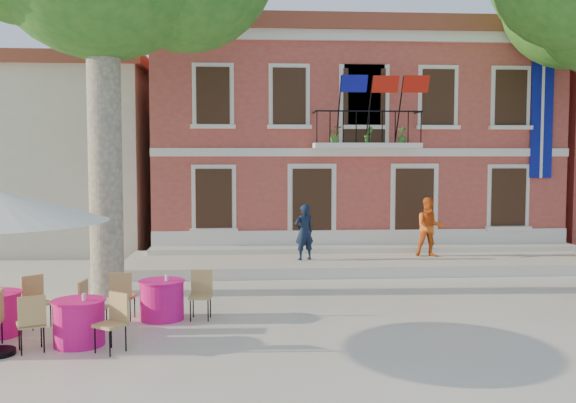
# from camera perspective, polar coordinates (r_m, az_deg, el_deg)

# --- Properties ---
(ground) EXTENTS (90.00, 90.00, 0.00)m
(ground) POSITION_cam_1_polar(r_m,az_deg,el_deg) (14.04, 3.11, -9.03)
(ground) COLOR beige
(ground) RESTS_ON ground
(main_building) EXTENTS (13.50, 9.59, 7.50)m
(main_building) POSITION_cam_1_polar(r_m,az_deg,el_deg) (23.86, 4.96, 5.47)
(main_building) COLOR #BC5443
(main_building) RESTS_ON ground
(neighbor_west) EXTENTS (9.40, 9.40, 6.40)m
(neighbor_west) POSITION_cam_1_polar(r_m,az_deg,el_deg) (25.78, -21.65, 3.84)
(neighbor_west) COLOR beige
(neighbor_west) RESTS_ON ground
(terrace) EXTENTS (14.00, 3.40, 0.30)m
(terrace) POSITION_cam_1_polar(r_m,az_deg,el_deg) (18.59, 7.58, -5.36)
(terrace) COLOR silver
(terrace) RESTS_ON ground
(pedestrian_navy) EXTENTS (0.67, 0.56, 1.56)m
(pedestrian_navy) POSITION_cam_1_polar(r_m,az_deg,el_deg) (17.80, 1.45, -2.73)
(pedestrian_navy) COLOR black
(pedestrian_navy) RESTS_ON terrace
(pedestrian_orange) EXTENTS (0.87, 0.70, 1.70)m
(pedestrian_orange) POSITION_cam_1_polar(r_m,az_deg,el_deg) (18.79, 12.48, -2.24)
(pedestrian_orange) COLOR orange
(pedestrian_orange) RESTS_ON terrace
(cafe_table_1) EXTENTS (1.95, 0.90, 0.95)m
(cafe_table_1) POSITION_cam_1_polar(r_m,az_deg,el_deg) (12.83, -11.14, -8.43)
(cafe_table_1) COLOR #F0167C
(cafe_table_1) RESTS_ON ground
(cafe_table_2) EXTENTS (1.86, 1.71, 0.95)m
(cafe_table_2) POSITION_cam_1_polar(r_m,az_deg,el_deg) (11.48, -18.09, -9.98)
(cafe_table_2) COLOR #F0167C
(cafe_table_2) RESTS_ON ground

